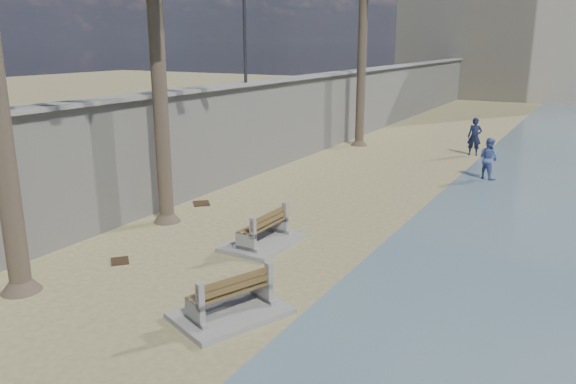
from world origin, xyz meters
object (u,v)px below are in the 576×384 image
at_px(bench_near, 230,298).
at_px(person_a, 475,134).
at_px(bench_far, 263,231).
at_px(person_b, 489,156).

xyz_separation_m(bench_near, person_a, (0.74, 18.38, 0.61)).
relative_size(bench_far, person_b, 1.22).
height_order(bench_far, person_a, person_a).
distance_m(bench_near, person_b, 14.10).
relative_size(bench_near, person_b, 1.42).
distance_m(bench_near, bench_far, 3.92).
bearing_deg(bench_far, bench_near, -67.27).
xyz_separation_m(bench_far, person_a, (2.26, 14.76, 0.60)).
height_order(bench_near, bench_far, bench_far).
bearing_deg(bench_near, bench_far, 112.73).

